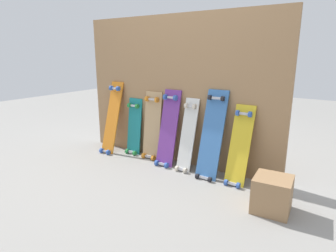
# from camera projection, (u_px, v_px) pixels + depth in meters

# --- Properties ---
(ground_plane) EXTENTS (12.00, 12.00, 0.00)m
(ground_plane) POSITION_uv_depth(u_px,v_px,m) (171.00, 161.00, 3.40)
(ground_plane) COLOR gray
(plywood_wall_panel) EXTENTS (2.49, 0.04, 1.65)m
(plywood_wall_panel) POSITION_uv_depth(u_px,v_px,m) (175.00, 91.00, 3.25)
(plywood_wall_panel) COLOR #99724C
(plywood_wall_panel) RESTS_ON ground
(skateboard_orange) EXTENTS (0.19, 0.33, 0.95)m
(skateboard_orange) POSITION_uv_depth(u_px,v_px,m) (112.00, 120.00, 3.68)
(skateboard_orange) COLOR orange
(skateboard_orange) RESTS_ON ground
(skateboard_teal) EXTENTS (0.20, 0.16, 0.76)m
(skateboard_teal) POSITION_uv_depth(u_px,v_px,m) (134.00, 129.00, 3.62)
(skateboard_teal) COLOR #197A7F
(skateboard_teal) RESTS_ON ground
(skateboard_natural) EXTENTS (0.23, 0.18, 0.87)m
(skateboard_natural) POSITION_uv_depth(u_px,v_px,m) (152.00, 128.00, 3.44)
(skateboard_natural) COLOR tan
(skateboard_natural) RESTS_ON ground
(skateboard_purple) EXTENTS (0.22, 0.27, 0.91)m
(skateboard_purple) POSITION_uv_depth(u_px,v_px,m) (168.00, 131.00, 3.25)
(skateboard_purple) COLOR #6B338C
(skateboard_purple) RESTS_ON ground
(skateboard_white) EXTENTS (0.17, 0.27, 0.84)m
(skateboard_white) POSITION_uv_depth(u_px,v_px,m) (187.00, 138.00, 3.12)
(skateboard_white) COLOR silver
(skateboard_white) RESTS_ON ground
(skateboard_blue) EXTENTS (0.23, 0.32, 0.96)m
(skateboard_blue) POSITION_uv_depth(u_px,v_px,m) (211.00, 138.00, 2.93)
(skateboard_blue) COLOR #386BAD
(skateboard_blue) RESTS_ON ground
(skateboard_yellow) EXTENTS (0.20, 0.30, 0.83)m
(skateboard_yellow) POSITION_uv_depth(u_px,v_px,m) (239.00, 149.00, 2.79)
(skateboard_yellow) COLOR gold
(skateboard_yellow) RESTS_ON ground
(wooden_crate) EXTENTS (0.31, 0.31, 0.29)m
(wooden_crate) POSITION_uv_depth(u_px,v_px,m) (272.00, 194.00, 2.32)
(wooden_crate) COLOR #99724C
(wooden_crate) RESTS_ON ground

